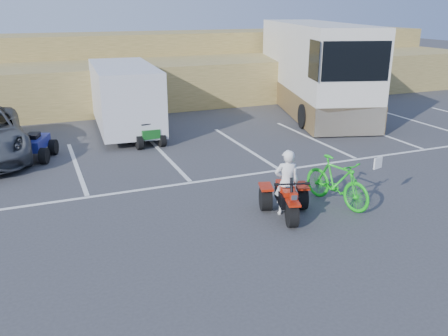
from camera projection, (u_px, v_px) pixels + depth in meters
name	position (u px, v px, depth m)	size (l,w,h in m)	color
ground	(226.00, 218.00, 10.57)	(100.00, 100.00, 0.00)	#39393C
parking_stripes	(201.00, 161.00, 14.44)	(28.00, 5.16, 0.01)	white
grass_embankment	(107.00, 70.00, 23.66)	(40.00, 8.50, 3.10)	olive
red_trike_atv	(287.00, 216.00, 10.65)	(1.10, 1.47, 0.96)	#A61C09
rider	(287.00, 183.00, 10.54)	(0.55, 0.36, 1.52)	white
green_dirt_bike	(337.00, 181.00, 11.13)	(0.54, 1.91, 1.15)	#14BF19
cargo_trailer	(125.00, 96.00, 17.53)	(2.43, 5.37, 2.45)	silver
rv_motorhome	(312.00, 73.00, 21.35)	(5.46, 10.70, 3.73)	silver
quad_atv_blue	(36.00, 159.00, 14.65)	(1.04, 1.39, 0.91)	navy
quad_atv_green	(147.00, 145.00, 16.16)	(0.97, 1.30, 0.85)	#155D1C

